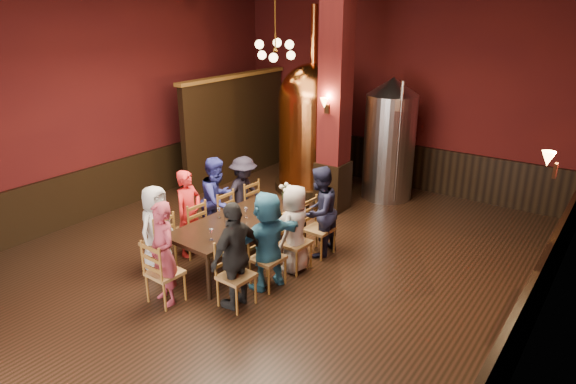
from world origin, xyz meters
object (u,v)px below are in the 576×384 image
Objects in this scene: dining_table at (240,222)px; person_0 at (156,229)px; copper_kettle at (313,126)px; steel_vessel at (390,139)px; rose_vase at (285,190)px; person_1 at (189,213)px; person_2 at (218,200)px.

person_0 reaches higher than dining_table.
dining_table is 3.89m from copper_kettle.
copper_kettle is at bearing -164.26° from steel_vessel.
rose_vase is (0.17, 0.99, 0.30)m from dining_table.
person_1 reaches higher than rose_vase.
person_0 is 0.95× the size of person_1.
rose_vase is at bearing -37.68° from person_0.
copper_kettle is 1.54× the size of steel_vessel.
person_2 reaches higher than rose_vase.
rose_vase is at bearing 83.22° from dining_table.
person_0 is 0.54× the size of steel_vessel.
steel_vessel reaches higher than person_1.
copper_kettle is at bearing -2.90° from person_1.
person_2 is (-0.83, 0.37, 0.08)m from dining_table.
rose_vase is (1.07, 1.95, 0.29)m from person_0.
person_2 is at bearing -111.41° from steel_vessel.
rose_vase is (1.16, -2.69, -0.47)m from copper_kettle.
person_0 is 3.92× the size of rose_vase.
steel_vessel is (0.65, 4.14, 0.61)m from dining_table.
steel_vessel reaches higher than rose_vase.
dining_table is 1.05m from rose_vase.
steel_vessel is at bearing 84.04° from dining_table.
person_2 is 0.39× the size of copper_kettle.
person_1 is (-0.87, -0.29, 0.05)m from dining_table.
person_0 is at bearing -118.75° from rose_vase.
steel_vessel is (1.64, 0.46, -0.16)m from copper_kettle.
copper_kettle is (-0.13, 3.97, 0.72)m from person_1.
person_0 is (-0.90, -0.96, 0.01)m from dining_table.
person_2 reaches higher than person_1.
dining_table is at bearing -74.86° from copper_kettle.
steel_vessel reaches higher than dining_table.
dining_table is 1.31m from person_0.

